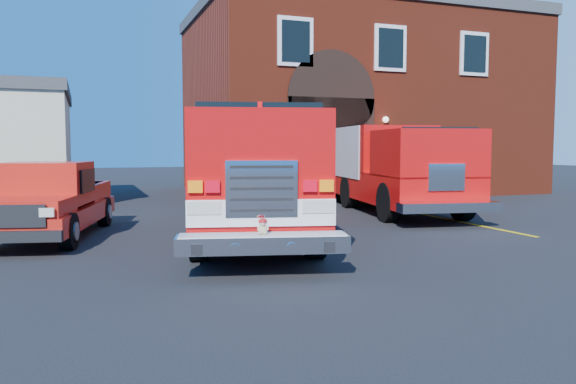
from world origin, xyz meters
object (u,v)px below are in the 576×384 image
object	(u,v)px
fire_station	(355,103)
secondary_truck	(390,165)
pickup_truck	(51,202)
fire_engine	(251,172)

from	to	relation	value
fire_station	secondary_truck	world-z (taller)	fire_station
pickup_truck	fire_station	bearing A→B (deg)	38.54
pickup_truck	fire_engine	bearing A→B (deg)	-13.83
fire_engine	pickup_truck	xyz separation A→B (m)	(-4.55, 1.12, -0.67)
fire_engine	pickup_truck	bearing A→B (deg)	166.17
fire_station	pickup_truck	xyz separation A→B (m)	(-13.21, -10.53, -3.41)
fire_station	fire_engine	distance (m)	14.77
fire_engine	fire_station	bearing A→B (deg)	53.35
fire_engine	pickup_truck	distance (m)	4.73
fire_engine	secondary_truck	world-z (taller)	fire_engine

